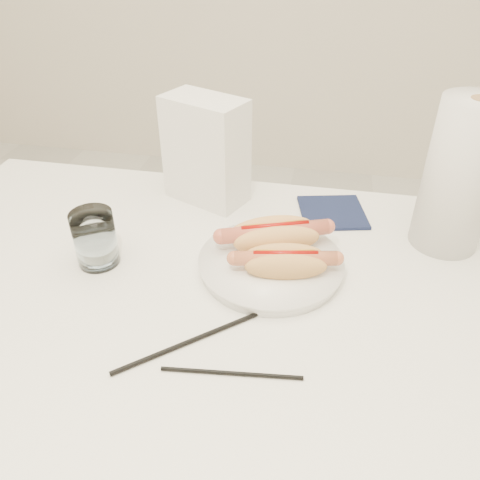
% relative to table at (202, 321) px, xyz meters
% --- Properties ---
extents(table, '(1.20, 0.80, 0.75)m').
position_rel_table_xyz_m(table, '(0.00, 0.00, 0.00)').
color(table, white).
rests_on(table, ground).
extents(plate, '(0.31, 0.31, 0.02)m').
position_rel_table_xyz_m(plate, '(0.10, 0.09, 0.07)').
color(plate, white).
rests_on(plate, table).
extents(hotdog_left, '(0.19, 0.12, 0.05)m').
position_rel_table_xyz_m(hotdog_left, '(0.10, 0.13, 0.10)').
color(hotdog_left, '#F2AE60').
rests_on(hotdog_left, plate).
extents(hotdog_right, '(0.17, 0.09, 0.05)m').
position_rel_table_xyz_m(hotdog_right, '(0.13, 0.06, 0.10)').
color(hotdog_right, '#E5A659').
rests_on(hotdog_right, plate).
extents(water_glass, '(0.07, 0.07, 0.10)m').
position_rel_table_xyz_m(water_glass, '(-0.20, 0.05, 0.11)').
color(water_glass, silver).
rests_on(water_glass, table).
extents(chopstick_near, '(0.18, 0.16, 0.01)m').
position_rel_table_xyz_m(chopstick_near, '(0.01, -0.11, 0.06)').
color(chopstick_near, black).
rests_on(chopstick_near, table).
extents(chopstick_far, '(0.19, 0.03, 0.01)m').
position_rel_table_xyz_m(chopstick_far, '(0.08, -0.15, 0.06)').
color(chopstick_far, black).
rests_on(chopstick_far, table).
extents(napkin_box, '(0.19, 0.15, 0.22)m').
position_rel_table_xyz_m(napkin_box, '(-0.07, 0.31, 0.17)').
color(napkin_box, white).
rests_on(napkin_box, table).
extents(navy_napkin, '(0.15, 0.15, 0.01)m').
position_rel_table_xyz_m(navy_napkin, '(0.20, 0.29, 0.06)').
color(navy_napkin, '#121A3A').
rests_on(navy_napkin, table).
extents(paper_towel_roll, '(0.12, 0.12, 0.27)m').
position_rel_table_xyz_m(paper_towel_roll, '(0.41, 0.23, 0.20)').
color(paper_towel_roll, silver).
rests_on(paper_towel_roll, table).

